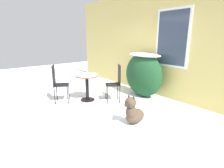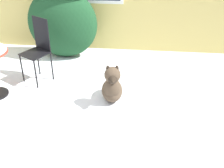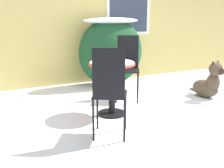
% 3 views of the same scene
% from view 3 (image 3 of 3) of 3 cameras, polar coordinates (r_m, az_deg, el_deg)
% --- Properties ---
extents(ground_plane, '(16.00, 16.00, 0.00)m').
position_cam_3_polar(ground_plane, '(4.27, 8.32, -5.49)').
color(ground_plane, white).
extents(house_wall, '(8.00, 0.10, 3.26)m').
position_cam_3_polar(house_wall, '(5.99, -3.09, 16.13)').
color(house_wall, tan).
rests_on(house_wall, ground_plane).
extents(shrub_left, '(1.36, 0.67, 1.35)m').
position_cam_3_polar(shrub_left, '(5.64, -0.14, 6.87)').
color(shrub_left, '#194223').
rests_on(shrub_left, ground_plane).
extents(patio_table, '(0.65, 0.65, 0.77)m').
position_cam_3_polar(patio_table, '(3.95, 0.00, 1.52)').
color(patio_table, black).
rests_on(patio_table, ground_plane).
extents(patio_chair_near_table, '(0.53, 0.53, 1.07)m').
position_cam_3_polar(patio_chair_near_table, '(4.73, 3.19, 3.92)').
color(patio_chair_near_table, black).
rests_on(patio_chair_near_table, ground_plane).
extents(patio_chair_far_side, '(0.53, 0.53, 1.07)m').
position_cam_3_polar(patio_chair_far_side, '(3.17, -0.52, -1.12)').
color(patio_chair_far_side, black).
rests_on(patio_chair_far_side, ground_plane).
extents(dog, '(0.39, 0.74, 0.66)m').
position_cam_3_polar(dog, '(5.13, 19.05, 0.05)').
color(dog, '#4C3D2D').
rests_on(dog, ground_plane).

